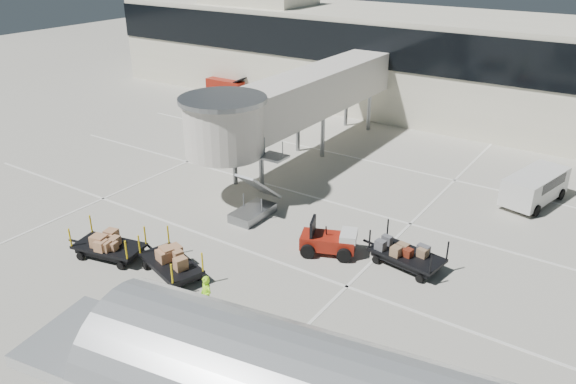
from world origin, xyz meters
name	(u,v)px	position (x,y,z in m)	size (l,w,h in m)	color
ground	(211,266)	(0.00, 0.00, 0.00)	(140.00, 140.00, 0.00)	#BCB8A8
lane_markings	(307,192)	(-0.67, 9.33, 0.01)	(40.00, 30.00, 0.02)	silver
terminal	(442,64)	(-0.35, 29.94, 4.11)	(64.00, 12.11, 15.20)	beige
jet_bridge	(288,103)	(-3.97, 12.26, 4.28)	(5.70, 20.40, 6.03)	beige
baggage_tug	(330,241)	(3.91, 4.08, 0.63)	(2.90, 2.44, 1.72)	maroon
suitcase_cart	(406,254)	(7.38, 5.05, 0.57)	(4.15, 2.14, 1.59)	black
box_cart_near	(169,264)	(-0.98, -1.65, 0.59)	(4.08, 2.52, 1.57)	black
box_cart_far	(110,246)	(-4.45, -2.02, 0.60)	(4.10, 2.29, 1.57)	black
ground_worker	(206,295)	(2.23, -2.79, 0.86)	(0.62, 0.41, 1.71)	#9BF219
minivan	(536,185)	(10.74, 15.54, 1.06)	(2.91, 4.98, 1.77)	silver
belt_loader	(228,88)	(-18.68, 23.83, 0.78)	(4.26, 1.76, 2.05)	maroon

